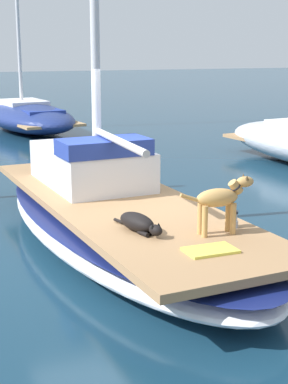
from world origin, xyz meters
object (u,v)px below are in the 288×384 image
at_px(deck_towel, 210,250).
at_px(deck_winch, 232,220).
at_px(dog_black, 139,223).
at_px(moored_boat_far_astern, 28,116).
at_px(dog_tan, 221,199).
at_px(sailboat_main, 120,222).

bearing_deg(deck_towel, deck_winch, 48.12).
distance_m(deck_winch, deck_towel, 0.97).
height_order(dog_black, moored_boat_far_astern, moored_boat_far_astern).
bearing_deg(dog_tan, moored_boat_far_astern, 89.36).
distance_m(sailboat_main, deck_towel, 2.51).
height_order(sailboat_main, dog_black, dog_black).
distance_m(deck_winch, moored_boat_far_astern, 14.22).
xyz_separation_m(sailboat_main, dog_black, (-0.26, -1.52, 0.43)).
xyz_separation_m(dog_black, deck_winch, (1.14, -0.23, -0.01)).
bearing_deg(moored_boat_far_astern, deck_winch, -89.61).
bearing_deg(deck_towel, sailboat_main, 95.28).
distance_m(dog_tan, moored_boat_far_astern, 14.42).
distance_m(dog_black, moored_boat_far_astern, 14.03).
bearing_deg(deck_winch, dog_tan, -144.44).
xyz_separation_m(dog_black, dog_tan, (0.88, -0.42, 0.32)).
relative_size(sailboat_main, deck_towel, 13.27).
distance_m(dog_black, dog_tan, 1.02).
bearing_deg(dog_black, deck_winch, -11.58).
height_order(dog_tan, moored_boat_far_astern, moored_boat_far_astern).
bearing_deg(sailboat_main, dog_black, -99.68).
xyz_separation_m(sailboat_main, dog_tan, (0.62, -1.93, 0.75)).
height_order(dog_black, deck_towel, dog_black).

